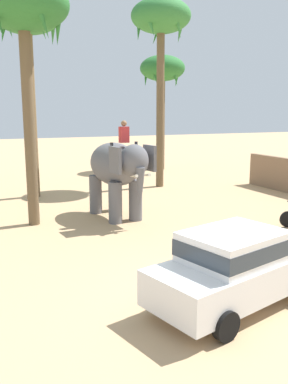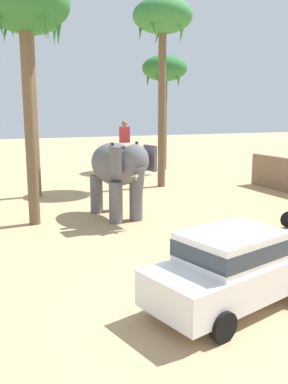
# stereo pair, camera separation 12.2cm
# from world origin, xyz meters

# --- Properties ---
(ground_plane) EXTENTS (120.00, 120.00, 0.00)m
(ground_plane) POSITION_xyz_m (0.00, 0.00, 0.00)
(ground_plane) COLOR tan
(car_sedan_foreground) EXTENTS (4.39, 2.65, 1.70)m
(car_sedan_foreground) POSITION_xyz_m (0.16, -0.43, 0.93)
(car_sedan_foreground) COLOR white
(car_sedan_foreground) RESTS_ON ground
(elephant_with_mahout) EXTENTS (1.94, 3.96, 3.88)m
(elephant_with_mahout) POSITION_xyz_m (0.51, 7.77, 1.99)
(elephant_with_mahout) COLOR slate
(elephant_with_mahout) RESTS_ON ground
(palm_tree_behind_elephant) EXTENTS (3.20, 3.20, 9.54)m
(palm_tree_behind_elephant) POSITION_xyz_m (-1.79, 13.37, 8.30)
(palm_tree_behind_elephant) COLOR brown
(palm_tree_behind_elephant) RESTS_ON ground
(palm_tree_near_hut) EXTENTS (3.20, 3.20, 8.73)m
(palm_tree_near_hut) POSITION_xyz_m (-2.73, 8.14, 7.56)
(palm_tree_near_hut) COLOR brown
(palm_tree_near_hut) RESTS_ON ground
(palm_tree_left_of_road) EXTENTS (3.20, 3.20, 10.09)m
(palm_tree_left_of_road) POSITION_xyz_m (5.17, 13.42, 8.80)
(palm_tree_left_of_road) COLOR brown
(palm_tree_left_of_road) RESTS_ON ground
(palm_tree_far_back) EXTENTS (3.20, 3.20, 8.13)m
(palm_tree_far_back) POSITION_xyz_m (8.45, 19.75, 7.00)
(palm_tree_far_back) COLOR brown
(palm_tree_far_back) RESTS_ON ground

